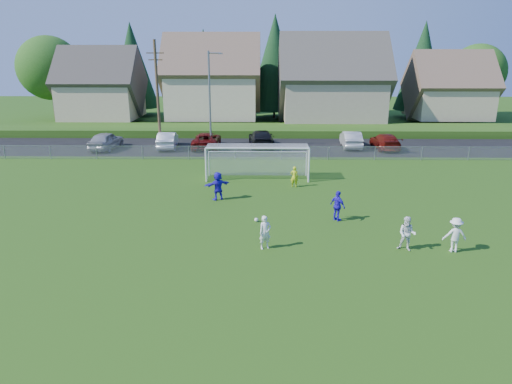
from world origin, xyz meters
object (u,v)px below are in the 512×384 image
(player_white_b, at_px, (407,234))
(car_b, at_px, (168,140))
(goalkeeper, at_px, (294,177))
(player_white_c, at_px, (455,235))
(car_c, at_px, (207,140))
(player_blue_b, at_px, (218,186))
(player_blue_a, at_px, (338,206))
(car_a, at_px, (106,141))
(car_f, at_px, (351,139))
(soccer_ball, at_px, (256,220))
(soccer_goal, at_px, (258,156))
(car_d, at_px, (261,139))
(car_g, at_px, (385,141))
(player_white_a, at_px, (265,232))

(player_white_b, distance_m, car_b, 28.34)
(goalkeeper, bearing_deg, car_b, -40.95)
(player_white_c, xyz_separation_m, car_c, (-14.29, 23.76, -0.09))
(car_c, bearing_deg, player_blue_b, 98.47)
(player_white_b, relative_size, player_blue_a, 0.97)
(car_a, xyz_separation_m, car_f, (23.52, 1.18, -0.03))
(soccer_ball, relative_size, soccer_goal, 0.03)
(player_white_b, xyz_separation_m, car_d, (-6.85, 24.25, -0.02))
(player_white_c, height_order, goalkeeper, player_white_c)
(car_g, distance_m, soccer_goal, 16.18)
(player_white_c, distance_m, soccer_goal, 15.82)
(soccer_goal, bearing_deg, player_white_b, -60.78)
(player_white_c, distance_m, goalkeeper, 12.49)
(player_white_c, xyz_separation_m, car_d, (-9.02, 24.37, -0.02))
(player_white_b, bearing_deg, soccer_goal, 144.58)
(player_blue_a, bearing_deg, car_d, -28.36)
(player_white_b, distance_m, player_blue_b, 12.13)
(car_d, bearing_deg, soccer_goal, 84.74)
(soccer_goal, bearing_deg, player_white_a, -87.76)
(player_white_a, bearing_deg, car_f, 46.15)
(player_white_c, distance_m, car_c, 27.72)
(player_white_c, distance_m, car_a, 33.15)
(player_white_b, relative_size, car_d, 0.30)
(car_f, xyz_separation_m, car_g, (3.14, -0.70, -0.06))
(player_white_c, distance_m, player_blue_a, 6.24)
(soccer_ball, relative_size, goalkeeper, 0.15)
(car_a, bearing_deg, player_blue_a, 140.69)
(player_white_c, height_order, car_c, player_white_c)
(player_white_b, xyz_separation_m, car_b, (-15.87, 23.48, -0.05))
(car_a, relative_size, car_f, 1.01)
(car_d, xyz_separation_m, soccer_goal, (-0.24, -11.56, 0.82))
(player_blue_a, relative_size, player_blue_b, 0.95)
(car_f, xyz_separation_m, soccer_goal, (-8.95, -11.41, 0.84))
(player_blue_a, height_order, player_blue_b, player_blue_b)
(player_blue_b, distance_m, car_f, 20.09)
(car_d, bearing_deg, car_b, 0.78)
(car_c, bearing_deg, player_white_c, 120.31)
(player_white_b, height_order, player_white_c, player_white_c)
(player_blue_b, bearing_deg, car_g, -160.81)
(goalkeeper, relative_size, soccer_goal, 0.20)
(player_blue_b, bearing_deg, soccer_goal, -143.52)
(car_c, bearing_deg, goalkeeper, 119.09)
(player_white_c, height_order, player_blue_a, player_blue_a)
(player_white_c, bearing_deg, car_c, -55.75)
(player_white_b, height_order, car_b, player_white_b)
(player_blue_a, distance_m, car_c, 21.92)
(car_d, bearing_deg, car_f, 174.95)
(soccer_ball, bearing_deg, player_white_c, -22.18)
(player_blue_b, xyz_separation_m, car_d, (2.66, 16.72, -0.09))
(player_blue_a, bearing_deg, player_white_b, 173.69)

